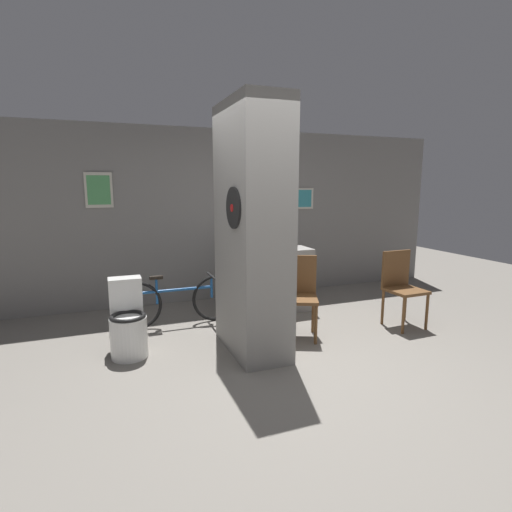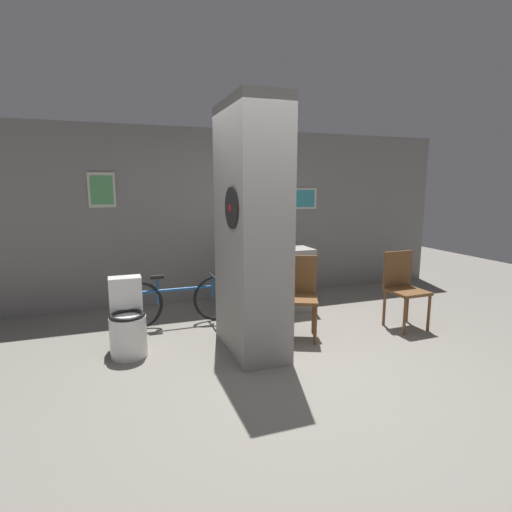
{
  "view_description": "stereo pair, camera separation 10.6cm",
  "coord_description": "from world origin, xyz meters",
  "px_view_note": "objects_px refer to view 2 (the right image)",
  "views": [
    {
      "loc": [
        -1.58,
        -3.33,
        1.76
      ],
      "look_at": [
        0.07,
        0.94,
        0.95
      ],
      "focal_mm": 28.0,
      "sensor_mm": 36.0,
      "label": 1
    },
    {
      "loc": [
        -1.48,
        -3.37,
        1.76
      ],
      "look_at": [
        0.07,
        0.94,
        0.95
      ],
      "focal_mm": 28.0,
      "sensor_mm": 36.0,
      "label": 2
    }
  ],
  "objects_px": {
    "chair_by_doorway": "(403,285)",
    "bottle_tall": "(291,242)",
    "bicycle": "(178,300)",
    "toilet": "(128,323)",
    "chair_near_pillar": "(299,292)"
  },
  "relations": [
    {
      "from": "bicycle",
      "to": "chair_near_pillar",
      "type": "bearing_deg",
      "value": -34.1
    },
    {
      "from": "bottle_tall",
      "to": "bicycle",
      "type": "bearing_deg",
      "value": -178.56
    },
    {
      "from": "chair_near_pillar",
      "to": "bicycle",
      "type": "height_order",
      "value": "chair_near_pillar"
    },
    {
      "from": "chair_by_doorway",
      "to": "bottle_tall",
      "type": "bearing_deg",
      "value": 134.08
    },
    {
      "from": "chair_near_pillar",
      "to": "bicycle",
      "type": "xyz_separation_m",
      "value": [
        -1.27,
        0.86,
        -0.21
      ]
    },
    {
      "from": "chair_by_doorway",
      "to": "bottle_tall",
      "type": "xyz_separation_m",
      "value": [
        -1.07,
        1.05,
        0.46
      ]
    },
    {
      "from": "bicycle",
      "to": "bottle_tall",
      "type": "bearing_deg",
      "value": 1.44
    },
    {
      "from": "toilet",
      "to": "bottle_tall",
      "type": "xyz_separation_m",
      "value": [
        2.22,
        0.75,
        0.65
      ]
    },
    {
      "from": "chair_by_doorway",
      "to": "bicycle",
      "type": "distance_m",
      "value": 2.84
    },
    {
      "from": "bicycle",
      "to": "bottle_tall",
      "type": "distance_m",
      "value": 1.72
    },
    {
      "from": "toilet",
      "to": "chair_by_doorway",
      "type": "height_order",
      "value": "chair_by_doorway"
    },
    {
      "from": "bicycle",
      "to": "bottle_tall",
      "type": "relative_size",
      "value": 5.84
    },
    {
      "from": "chair_near_pillar",
      "to": "bottle_tall",
      "type": "height_order",
      "value": "bottle_tall"
    },
    {
      "from": "toilet",
      "to": "bottle_tall",
      "type": "height_order",
      "value": "bottle_tall"
    },
    {
      "from": "bicycle",
      "to": "toilet",
      "type": "bearing_deg",
      "value": -132.15
    }
  ]
}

